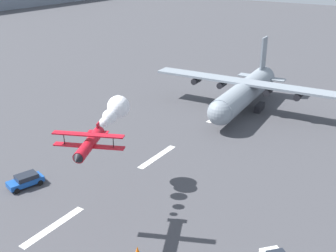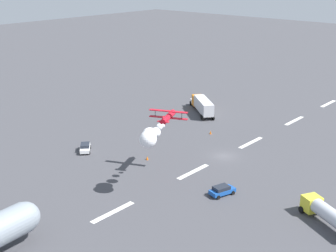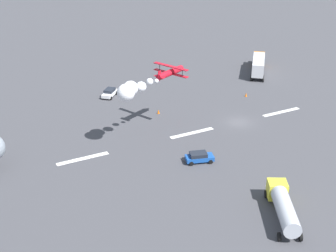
{
  "view_description": "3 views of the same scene",
  "coord_description": "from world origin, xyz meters",
  "px_view_note": "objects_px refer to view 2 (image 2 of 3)",
  "views": [
    {
      "loc": [
        -13.86,
        -29.24,
        26.07
      ],
      "look_at": [
        30.93,
        0.0,
        3.63
      ],
      "focal_mm": 44.69,
      "sensor_mm": 36.0,
      "label": 1
    },
    {
      "loc": [
        68.39,
        46.01,
        34.1
      ],
      "look_at": [
        11.45,
        -4.05,
        8.04
      ],
      "focal_mm": 50.19,
      "sensor_mm": 36.0,
      "label": 2
    },
    {
      "loc": [
        44.82,
        60.11,
        34.63
      ],
      "look_at": [
        15.16,
        2.46,
        3.59
      ],
      "focal_mm": 50.1,
      "sensor_mm": 36.0,
      "label": 3
    }
  ],
  "objects_px": {
    "stunt_biplane_red": "(154,132)",
    "traffic_cone_far": "(147,158)",
    "airport_staff_sedan": "(222,190)",
    "fuel_tanker_truck": "(328,214)",
    "semi_truck_orange": "(202,105)",
    "followme_car_yellow": "(85,147)",
    "traffic_cone_near": "(211,132)"
  },
  "relations": [
    {
      "from": "airport_staff_sedan",
      "to": "traffic_cone_near",
      "type": "bearing_deg",
      "value": -139.94
    },
    {
      "from": "stunt_biplane_red",
      "to": "traffic_cone_far",
      "type": "distance_m",
      "value": 14.83
    },
    {
      "from": "semi_truck_orange",
      "to": "stunt_biplane_red",
      "type": "bearing_deg",
      "value": 26.84
    },
    {
      "from": "followme_car_yellow",
      "to": "traffic_cone_far",
      "type": "relative_size",
      "value": 5.67
    },
    {
      "from": "semi_truck_orange",
      "to": "traffic_cone_near",
      "type": "distance_m",
      "value": 15.24
    },
    {
      "from": "semi_truck_orange",
      "to": "traffic_cone_far",
      "type": "height_order",
      "value": "semi_truck_orange"
    },
    {
      "from": "fuel_tanker_truck",
      "to": "traffic_cone_far",
      "type": "xyz_separation_m",
      "value": [
        -0.34,
        -34.71,
        -1.38
      ]
    },
    {
      "from": "stunt_biplane_red",
      "to": "traffic_cone_near",
      "type": "height_order",
      "value": "stunt_biplane_red"
    },
    {
      "from": "stunt_biplane_red",
      "to": "fuel_tanker_truck",
      "type": "xyz_separation_m",
      "value": [
        -7.23,
        25.86,
        -7.81
      ]
    },
    {
      "from": "traffic_cone_near",
      "to": "followme_car_yellow",
      "type": "bearing_deg",
      "value": -27.23
    },
    {
      "from": "fuel_tanker_truck",
      "to": "airport_staff_sedan",
      "type": "bearing_deg",
      "value": -82.84
    },
    {
      "from": "stunt_biplane_red",
      "to": "airport_staff_sedan",
      "type": "relative_size",
      "value": 3.23
    },
    {
      "from": "followme_car_yellow",
      "to": "fuel_tanker_truck",
      "type": "bearing_deg",
      "value": 95.61
    },
    {
      "from": "followme_car_yellow",
      "to": "airport_staff_sedan",
      "type": "height_order",
      "value": "same"
    },
    {
      "from": "followme_car_yellow",
      "to": "traffic_cone_far",
      "type": "xyz_separation_m",
      "value": [
        -4.92,
        11.83,
        -0.44
      ]
    },
    {
      "from": "stunt_biplane_red",
      "to": "airport_staff_sedan",
      "type": "xyz_separation_m",
      "value": [
        -5.18,
        9.61,
        -8.74
      ]
    },
    {
      "from": "stunt_biplane_red",
      "to": "fuel_tanker_truck",
      "type": "distance_m",
      "value": 27.96
    },
    {
      "from": "traffic_cone_far",
      "to": "fuel_tanker_truck",
      "type": "bearing_deg",
      "value": 89.43
    },
    {
      "from": "fuel_tanker_truck",
      "to": "airport_staff_sedan",
      "type": "distance_m",
      "value": 16.4
    },
    {
      "from": "airport_staff_sedan",
      "to": "traffic_cone_far",
      "type": "relative_size",
      "value": 5.96
    },
    {
      "from": "stunt_biplane_red",
      "to": "traffic_cone_near",
      "type": "bearing_deg",
      "value": -162.51
    },
    {
      "from": "stunt_biplane_red",
      "to": "traffic_cone_far",
      "type": "bearing_deg",
      "value": -130.53
    },
    {
      "from": "airport_staff_sedan",
      "to": "followme_car_yellow",
      "type": "bearing_deg",
      "value": -85.22
    },
    {
      "from": "stunt_biplane_red",
      "to": "followme_car_yellow",
      "type": "bearing_deg",
      "value": -97.3
    },
    {
      "from": "airport_staff_sedan",
      "to": "semi_truck_orange",
      "type": "bearing_deg",
      "value": -138.47
    },
    {
      "from": "semi_truck_orange",
      "to": "fuel_tanker_truck",
      "type": "xyz_separation_m",
      "value": [
        30.2,
        44.8,
        -0.37
      ]
    },
    {
      "from": "semi_truck_orange",
      "to": "traffic_cone_far",
      "type": "distance_m",
      "value": 31.56
    },
    {
      "from": "stunt_biplane_red",
      "to": "traffic_cone_far",
      "type": "relative_size",
      "value": 19.27
    },
    {
      "from": "followme_car_yellow",
      "to": "airport_staff_sedan",
      "type": "xyz_separation_m",
      "value": [
        -2.53,
        30.3,
        0.0
      ]
    },
    {
      "from": "followme_car_yellow",
      "to": "traffic_cone_near",
      "type": "distance_m",
      "value": 26.91
    },
    {
      "from": "semi_truck_orange",
      "to": "traffic_cone_far",
      "type": "xyz_separation_m",
      "value": [
        29.85,
        10.09,
        -1.74
      ]
    },
    {
      "from": "fuel_tanker_truck",
      "to": "followme_car_yellow",
      "type": "xyz_separation_m",
      "value": [
        4.57,
        -46.54,
        -0.94
      ]
    }
  ]
}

